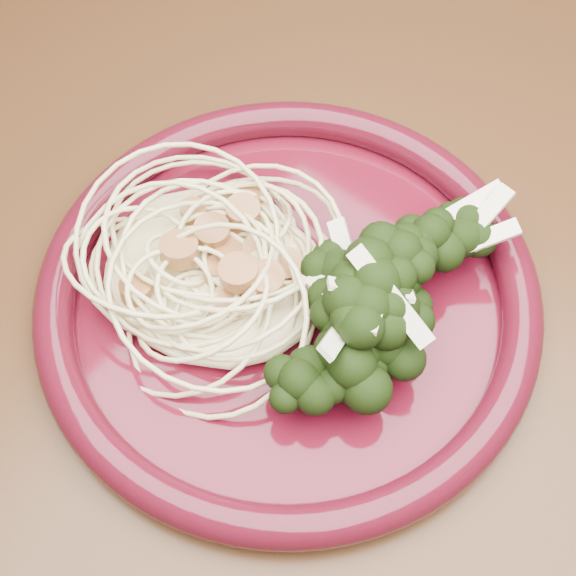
{
  "coord_description": "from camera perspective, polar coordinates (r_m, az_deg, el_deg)",
  "views": [
    {
      "loc": [
        0.16,
        -0.24,
        1.2
      ],
      "look_at": [
        0.0,
        -0.04,
        0.77
      ],
      "focal_mm": 50.0,
      "sensor_mm": 36.0,
      "label": 1
    }
  ],
  "objects": [
    {
      "name": "dining_table",
      "position": [
        0.62,
        2.32,
        -2.86
      ],
      "size": [
        1.2,
        0.8,
        0.75
      ],
      "color": "#472814",
      "rests_on": "ground"
    },
    {
      "name": "dinner_plate",
      "position": [
        0.5,
        0.0,
        -0.49
      ],
      "size": [
        0.41,
        0.41,
        0.03
      ],
      "rotation": [
        0.0,
        0.0,
        0.36
      ],
      "color": "#4C0917",
      "rests_on": "dining_table"
    },
    {
      "name": "spaghetti_pile",
      "position": [
        0.5,
        -5.39,
        1.72
      ],
      "size": [
        0.18,
        0.17,
        0.03
      ],
      "primitive_type": "ellipsoid",
      "rotation": [
        0.0,
        0.0,
        0.36
      ],
      "color": "beige",
      "rests_on": "dinner_plate"
    },
    {
      "name": "scallop_cluster",
      "position": [
        0.47,
        -5.76,
        4.19
      ],
      "size": [
        0.16,
        0.16,
        0.04
      ],
      "primitive_type": null,
      "rotation": [
        0.0,
        0.0,
        0.36
      ],
      "color": "#AD703E",
      "rests_on": "spaghetti_pile"
    },
    {
      "name": "broccoli_pile",
      "position": [
        0.48,
        6.96,
        -1.01
      ],
      "size": [
        0.15,
        0.19,
        0.06
      ],
      "primitive_type": "ellipsoid",
      "rotation": [
        0.0,
        0.0,
        0.36
      ],
      "color": "black",
      "rests_on": "dinner_plate"
    },
    {
      "name": "onion_garnish",
      "position": [
        0.45,
        7.42,
        1.18
      ],
      "size": [
        0.1,
        0.12,
        0.06
      ],
      "primitive_type": null,
      "rotation": [
        0.0,
        0.0,
        0.36
      ],
      "color": "white",
      "rests_on": "broccoli_pile"
    }
  ]
}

